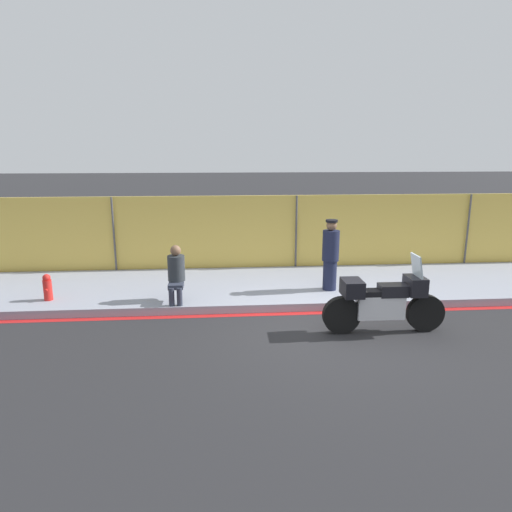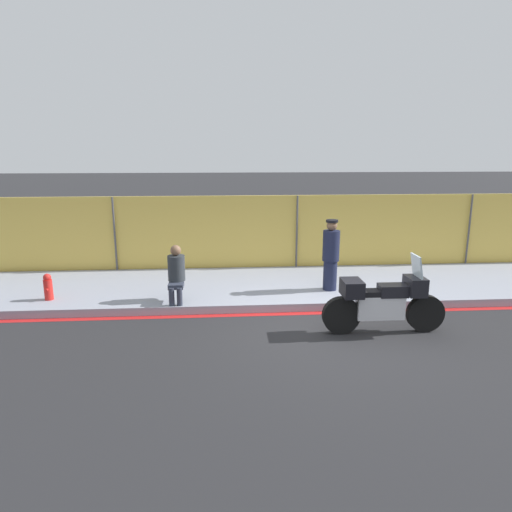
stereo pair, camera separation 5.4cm
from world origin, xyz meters
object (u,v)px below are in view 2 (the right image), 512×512
Objects in this scene: officer_standing at (331,255)px; person_seated_on_curb at (176,271)px; fire_hydrant at (48,287)px; motorcycle at (383,302)px.

officer_standing is 3.51m from person_seated_on_curb.
fire_hydrant is (-6.24, -0.27, -0.55)m from officer_standing.
person_seated_on_curb is 2.08× the size of fire_hydrant.
person_seated_on_curb is at bearing 158.30° from motorcycle.
officer_standing is at bearing 103.49° from motorcycle.
motorcycle is at bearing -15.61° from fire_hydrant.
fire_hydrant is (-2.78, 0.26, -0.38)m from person_seated_on_curb.
fire_hydrant is at bearing 174.60° from person_seated_on_curb.
motorcycle reaches higher than person_seated_on_curb.
person_seated_on_curb is (-3.96, 1.62, 0.24)m from motorcycle.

